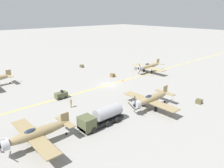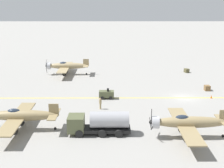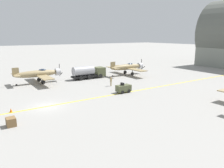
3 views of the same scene
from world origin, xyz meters
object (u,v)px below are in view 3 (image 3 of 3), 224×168
object	(u,v)px
tow_tractor	(123,88)
traffic_cone	(11,110)
airplane_far_left	(128,67)
fuel_tanker	(89,72)
ground_crew_walking	(111,81)
supply_crate_by_tanker	(11,122)
airplane_mid_left	(39,74)

from	to	relation	value
tow_tractor	traffic_cone	size ratio (longest dim) A/B	4.73
airplane_far_left	traffic_cone	xyz separation A→B (m)	(13.59, -29.63, -1.74)
fuel_tanker	traffic_cone	size ratio (longest dim) A/B	14.55
ground_crew_walking	supply_crate_by_tanker	xyz separation A→B (m)	(10.34, -20.04, -0.53)
airplane_mid_left	traffic_cone	size ratio (longest dim) A/B	21.82
airplane_far_left	supply_crate_by_tanker	size ratio (longest dim) A/B	10.24
ground_crew_walking	tow_tractor	bearing A→B (deg)	-9.52
airplane_far_left	tow_tractor	world-z (taller)	airplane_far_left
airplane_mid_left	tow_tractor	distance (m)	19.07
supply_crate_by_tanker	ground_crew_walking	bearing A→B (deg)	117.30
fuel_tanker	tow_tractor	world-z (taller)	fuel_tanker
fuel_tanker	supply_crate_by_tanker	distance (m)	28.04
airplane_far_left	tow_tractor	size ratio (longest dim) A/B	4.62
tow_tractor	supply_crate_by_tanker	distance (m)	19.74
ground_crew_walking	airplane_far_left	bearing A→B (deg)	128.16
airplane_far_left	supply_crate_by_tanker	bearing A→B (deg)	-46.20
fuel_tanker	ground_crew_walking	size ratio (longest dim) A/B	4.31
tow_tractor	supply_crate_by_tanker	size ratio (longest dim) A/B	2.22
fuel_tanker	tow_tractor	bearing A→B (deg)	-3.10
airplane_mid_left	ground_crew_walking	bearing A→B (deg)	57.78
tow_tractor	ground_crew_walking	world-z (taller)	ground_crew_walking
airplane_far_left	traffic_cone	distance (m)	32.65
fuel_tanker	traffic_cone	xyz separation A→B (m)	(14.83, -19.19, -1.24)
airplane_far_left	fuel_tanker	bearing A→B (deg)	-84.27
fuel_tanker	tow_tractor	size ratio (longest dim) A/B	3.08
ground_crew_walking	traffic_cone	xyz separation A→B (m)	(5.48, -19.30, -0.74)
fuel_tanker	supply_crate_by_tanker	xyz separation A→B (m)	(19.70, -19.93, -1.02)
airplane_mid_left	airplane_far_left	distance (m)	21.67
fuel_tanker	supply_crate_by_tanker	bearing A→B (deg)	-45.33
fuel_tanker	traffic_cone	bearing A→B (deg)	-52.30
airplane_mid_left	ground_crew_walking	size ratio (longest dim) A/B	6.46
airplane_mid_left	supply_crate_by_tanker	distance (m)	22.74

